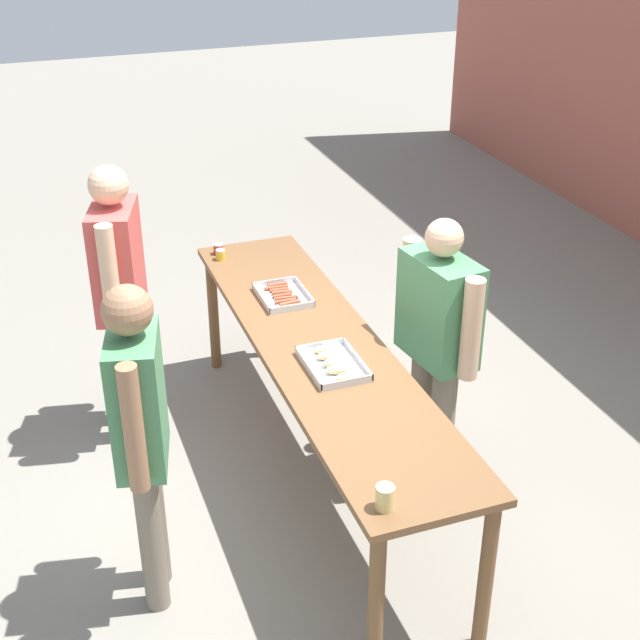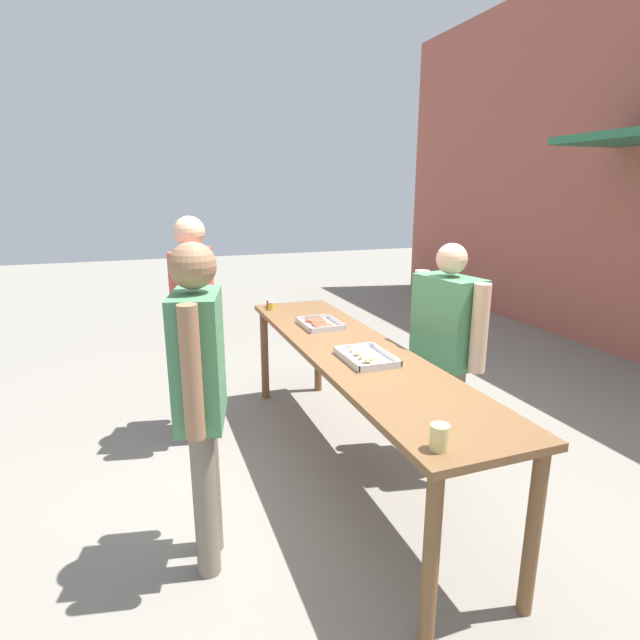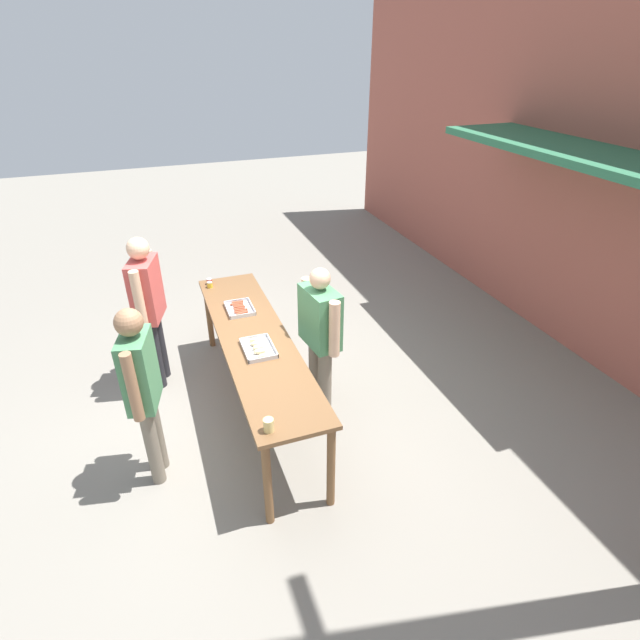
# 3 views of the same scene
# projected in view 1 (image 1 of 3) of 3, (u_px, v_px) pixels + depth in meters

# --- Properties ---
(ground_plane) EXTENTS (24.00, 24.00, 0.00)m
(ground_plane) POSITION_uv_depth(u_px,v_px,m) (320.00, 476.00, 5.19)
(ground_plane) COLOR gray
(serving_table) EXTENTS (2.95, 0.65, 0.88)m
(serving_table) POSITION_uv_depth(u_px,v_px,m) (320.00, 360.00, 4.81)
(serving_table) COLOR brown
(serving_table) RESTS_ON ground
(food_tray_sausages) EXTENTS (0.36, 0.28, 0.04)m
(food_tray_sausages) POSITION_uv_depth(u_px,v_px,m) (283.00, 296.00, 5.25)
(food_tray_sausages) COLOR silver
(food_tray_sausages) RESTS_ON serving_table
(food_tray_buns) EXTENTS (0.40, 0.28, 0.06)m
(food_tray_buns) POSITION_uv_depth(u_px,v_px,m) (333.00, 364.00, 4.55)
(food_tray_buns) COLOR silver
(food_tray_buns) RESTS_ON serving_table
(condiment_jar_mustard) EXTENTS (0.06, 0.06, 0.07)m
(condiment_jar_mustard) POSITION_uv_depth(u_px,v_px,m) (219.00, 249.00, 5.80)
(condiment_jar_mustard) COLOR #B22319
(condiment_jar_mustard) RESTS_ON serving_table
(condiment_jar_ketchup) EXTENTS (0.06, 0.06, 0.07)m
(condiment_jar_ketchup) POSITION_uv_depth(u_px,v_px,m) (221.00, 255.00, 5.72)
(condiment_jar_ketchup) COLOR gold
(condiment_jar_ketchup) RESTS_ON serving_table
(beer_cup) EXTENTS (0.08, 0.08, 0.11)m
(beer_cup) POSITION_uv_depth(u_px,v_px,m) (385.00, 497.00, 3.58)
(beer_cup) COLOR #DBC67A
(beer_cup) RESTS_ON serving_table
(person_server_behind_table) EXTENTS (0.67, 0.32, 1.56)m
(person_server_behind_table) POSITION_uv_depth(u_px,v_px,m) (438.00, 331.00, 4.84)
(person_server_behind_table) COLOR #756B5B
(person_server_behind_table) RESTS_ON ground
(person_customer_holding_hotdog) EXTENTS (0.61, 0.36, 1.72)m
(person_customer_holding_hotdog) POSITION_uv_depth(u_px,v_px,m) (120.00, 281.00, 5.14)
(person_customer_holding_hotdog) COLOR #232328
(person_customer_holding_hotdog) RESTS_ON ground
(person_customer_with_cup) EXTENTS (0.55, 0.30, 1.67)m
(person_customer_with_cup) POSITION_uv_depth(u_px,v_px,m) (140.00, 423.00, 3.92)
(person_customer_with_cup) COLOR #756B5B
(person_customer_with_cup) RESTS_ON ground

